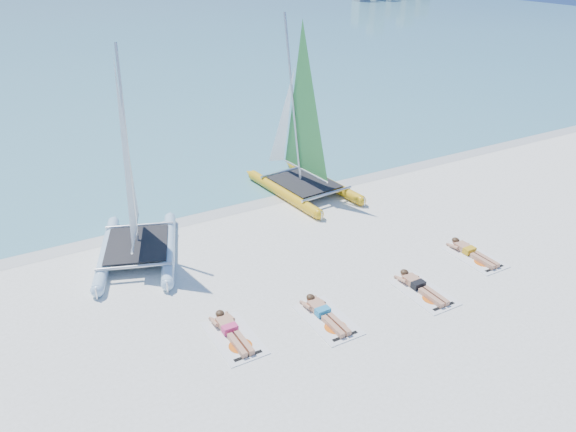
{
  "coord_description": "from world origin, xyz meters",
  "views": [
    {
      "loc": [
        -6.64,
        -11.13,
        8.53
      ],
      "look_at": [
        0.42,
        1.2,
        1.48
      ],
      "focal_mm": 35.0,
      "sensor_mm": 36.0,
      "label": 1
    }
  ],
  "objects_px": {
    "towel_c": "(424,292)",
    "sunbather_c": "(419,285)",
    "sunbather_b": "(324,312)",
    "towel_d": "(475,257)",
    "catamaran_blue": "(131,198)",
    "sunbather_d": "(470,251)",
    "catamaran_yellow": "(297,136)",
    "towel_a": "(234,338)",
    "towel_b": "(328,320)",
    "sunbather_a": "(231,330)"
  },
  "relations": [
    {
      "from": "towel_a",
      "to": "sunbather_d",
      "type": "height_order",
      "value": "sunbather_d"
    },
    {
      "from": "towel_b",
      "to": "towel_c",
      "type": "relative_size",
      "value": 1.0
    },
    {
      "from": "towel_a",
      "to": "towel_b",
      "type": "bearing_deg",
      "value": -12.65
    },
    {
      "from": "sunbather_a",
      "to": "towel_c",
      "type": "height_order",
      "value": "sunbather_a"
    },
    {
      "from": "towel_a",
      "to": "catamaran_yellow",
      "type": "bearing_deg",
      "value": 50.04
    },
    {
      "from": "catamaran_yellow",
      "to": "sunbather_b",
      "type": "height_order",
      "value": "catamaran_yellow"
    },
    {
      "from": "towel_c",
      "to": "sunbather_d",
      "type": "xyz_separation_m",
      "value": [
        2.59,
        0.85,
        0.11
      ]
    },
    {
      "from": "sunbather_a",
      "to": "towel_c",
      "type": "bearing_deg",
      "value": -10.61
    },
    {
      "from": "catamaran_blue",
      "to": "sunbather_a",
      "type": "height_order",
      "value": "catamaran_blue"
    },
    {
      "from": "catamaran_yellow",
      "to": "towel_b",
      "type": "xyz_separation_m",
      "value": [
        -3.55,
        -7.53,
        -2.03
      ]
    },
    {
      "from": "sunbather_a",
      "to": "towel_d",
      "type": "xyz_separation_m",
      "value": [
        7.81,
        -0.32,
        -0.11
      ]
    },
    {
      "from": "sunbather_a",
      "to": "towel_b",
      "type": "relative_size",
      "value": 0.93
    },
    {
      "from": "sunbather_b",
      "to": "towel_d",
      "type": "height_order",
      "value": "sunbather_b"
    },
    {
      "from": "catamaran_blue",
      "to": "sunbather_d",
      "type": "xyz_separation_m",
      "value": [
        8.63,
        -4.99,
        -1.73
      ]
    },
    {
      "from": "sunbather_a",
      "to": "towel_b",
      "type": "height_order",
      "value": "sunbather_a"
    },
    {
      "from": "towel_c",
      "to": "towel_b",
      "type": "bearing_deg",
      "value": 174.75
    },
    {
      "from": "catamaran_yellow",
      "to": "towel_c",
      "type": "relative_size",
      "value": 3.51
    },
    {
      "from": "catamaran_blue",
      "to": "sunbather_b",
      "type": "bearing_deg",
      "value": -39.72
    },
    {
      "from": "catamaran_blue",
      "to": "towel_a",
      "type": "xyz_separation_m",
      "value": [
        0.81,
        -5.06,
        -1.84
      ]
    },
    {
      "from": "catamaran_yellow",
      "to": "sunbather_a",
      "type": "height_order",
      "value": "catamaran_yellow"
    },
    {
      "from": "catamaran_blue",
      "to": "towel_a",
      "type": "bearing_deg",
      "value": -60.74
    },
    {
      "from": "sunbather_a",
      "to": "towel_b",
      "type": "xyz_separation_m",
      "value": [
        2.32,
        -0.71,
        -0.11
      ]
    },
    {
      "from": "catamaran_blue",
      "to": "towel_d",
      "type": "bearing_deg",
      "value": -10.91
    },
    {
      "from": "catamaran_yellow",
      "to": "towel_a",
      "type": "relative_size",
      "value": 3.51
    },
    {
      "from": "sunbather_d",
      "to": "catamaran_blue",
      "type": "bearing_deg",
      "value": 149.93
    },
    {
      "from": "sunbather_c",
      "to": "sunbather_d",
      "type": "relative_size",
      "value": 1.0
    },
    {
      "from": "sunbather_a",
      "to": "sunbather_b",
      "type": "distance_m",
      "value": 2.37
    },
    {
      "from": "sunbather_b",
      "to": "towel_d",
      "type": "xyz_separation_m",
      "value": [
        5.5,
        0.2,
        -0.11
      ]
    },
    {
      "from": "towel_a",
      "to": "sunbather_c",
      "type": "bearing_deg",
      "value": -6.5
    },
    {
      "from": "towel_d",
      "to": "sunbather_a",
      "type": "bearing_deg",
      "value": 177.63
    },
    {
      "from": "sunbather_b",
      "to": "sunbather_c",
      "type": "relative_size",
      "value": 1.0
    },
    {
      "from": "sunbather_b",
      "to": "towel_a",
      "type": "bearing_deg",
      "value": 171.94
    },
    {
      "from": "sunbather_b",
      "to": "sunbather_c",
      "type": "bearing_deg",
      "value": -5.25
    },
    {
      "from": "towel_d",
      "to": "sunbather_c",
      "type": "bearing_deg",
      "value": -169.86
    },
    {
      "from": "catamaran_yellow",
      "to": "sunbather_d",
      "type": "distance_m",
      "value": 7.46
    },
    {
      "from": "towel_c",
      "to": "sunbather_b",
      "type": "bearing_deg",
      "value": 171.03
    },
    {
      "from": "towel_c",
      "to": "towel_d",
      "type": "relative_size",
      "value": 1.0
    },
    {
      "from": "catamaran_blue",
      "to": "sunbather_c",
      "type": "xyz_separation_m",
      "value": [
        6.04,
        -5.65,
        -1.73
      ]
    },
    {
      "from": "sunbather_c",
      "to": "sunbather_b",
      "type": "bearing_deg",
      "value": 174.75
    },
    {
      "from": "sunbather_d",
      "to": "towel_a",
      "type": "bearing_deg",
      "value": -179.56
    },
    {
      "from": "towel_b",
      "to": "catamaran_blue",
      "type": "bearing_deg",
      "value": 119.32
    },
    {
      "from": "towel_a",
      "to": "sunbather_b",
      "type": "xyz_separation_m",
      "value": [
        2.32,
        -0.33,
        0.11
      ]
    },
    {
      "from": "towel_a",
      "to": "towel_b",
      "type": "relative_size",
      "value": 1.0
    },
    {
      "from": "sunbather_a",
      "to": "sunbather_b",
      "type": "xyz_separation_m",
      "value": [
        2.32,
        -0.52,
        0.0
      ]
    },
    {
      "from": "sunbather_a",
      "to": "towel_c",
      "type": "relative_size",
      "value": 0.93
    },
    {
      "from": "catamaran_blue",
      "to": "towel_d",
      "type": "distance_m",
      "value": 10.23
    },
    {
      "from": "catamaran_yellow",
      "to": "sunbather_b",
      "type": "bearing_deg",
      "value": -120.7
    },
    {
      "from": "towel_c",
      "to": "sunbather_d",
      "type": "bearing_deg",
      "value": 18.11
    },
    {
      "from": "towel_c",
      "to": "sunbather_c",
      "type": "bearing_deg",
      "value": 90.0
    },
    {
      "from": "sunbather_a",
      "to": "sunbather_c",
      "type": "relative_size",
      "value": 1.0
    }
  ]
}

